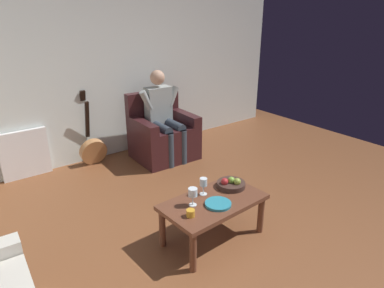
{
  "coord_description": "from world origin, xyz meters",
  "views": [
    {
      "loc": [
        1.98,
        1.63,
        2.04
      ],
      "look_at": [
        -0.25,
        -1.32,
        0.58
      ],
      "focal_mm": 32.41,
      "sensor_mm": 36.0,
      "label": 1
    }
  ],
  "objects": [
    {
      "name": "candle_jar",
      "position": [
        0.5,
        -0.35,
        0.44
      ],
      "size": [
        0.07,
        0.07,
        0.06
      ],
      "primitive_type": "cylinder",
      "color": "gold",
      "rests_on": "coffee_table"
    },
    {
      "name": "radiator",
      "position": [
        1.24,
        -2.85,
        0.31
      ],
      "size": [
        0.58,
        0.06,
        0.62
      ],
      "primitive_type": "cube",
      "color": "white",
      "rests_on": "ground"
    },
    {
      "name": "wine_glass_near",
      "position": [
        0.38,
        -0.48,
        0.53
      ],
      "size": [
        0.08,
        0.08,
        0.17
      ],
      "color": "silver",
      "rests_on": "coffee_table"
    },
    {
      "name": "armchair",
      "position": [
        -0.49,
        -2.34,
        0.32
      ],
      "size": [
        0.84,
        0.74,
        0.93
      ],
      "rotation": [
        0.0,
        0.0,
        -0.03
      ],
      "color": "#37181B",
      "rests_on": "ground"
    },
    {
      "name": "fruit_bowl",
      "position": [
        -0.12,
        -0.52,
        0.45
      ],
      "size": [
        0.27,
        0.27,
        0.11
      ],
      "color": "#3D2923",
      "rests_on": "coffee_table"
    },
    {
      "name": "decorative_dish",
      "position": [
        0.2,
        -0.34,
        0.42
      ],
      "size": [
        0.23,
        0.23,
        0.02
      ],
      "primitive_type": "cylinder",
      "color": "teal",
      "rests_on": "coffee_table"
    },
    {
      "name": "ground_plane",
      "position": [
        0.0,
        0.0,
        0.0
      ],
      "size": [
        6.95,
        6.95,
        0.0
      ],
      "primitive_type": "plane",
      "color": "brown"
    },
    {
      "name": "wall_back",
      "position": [
        0.0,
        -2.92,
        1.27
      ],
      "size": [
        6.05,
        0.06,
        2.54
      ],
      "primitive_type": "cube",
      "color": "silver",
      "rests_on": "ground"
    },
    {
      "name": "guitar",
      "position": [
        0.41,
        -2.72,
        0.22
      ],
      "size": [
        0.36,
        0.28,
        1.02
      ],
      "color": "#B77B49",
      "rests_on": "ground"
    },
    {
      "name": "coffee_table",
      "position": [
        0.18,
        -0.43,
        0.35
      ],
      "size": [
        0.97,
        0.58,
        0.41
      ],
      "rotation": [
        0.0,
        0.0,
        0.05
      ],
      "color": "brown",
      "rests_on": "ground"
    },
    {
      "name": "wine_glass_far",
      "position": [
        0.18,
        -0.57,
        0.53
      ],
      "size": [
        0.07,
        0.07,
        0.17
      ],
      "color": "silver",
      "rests_on": "coffee_table"
    },
    {
      "name": "person_seated",
      "position": [
        -0.49,
        -2.31,
        0.66
      ],
      "size": [
        0.62,
        0.61,
        1.25
      ],
      "rotation": [
        0.0,
        0.0,
        -0.03
      ],
      "color": "#9AA4A0",
      "rests_on": "ground"
    }
  ]
}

